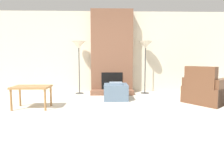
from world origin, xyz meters
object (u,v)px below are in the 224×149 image
(ottoman, at_px, (116,92))
(side_table, at_px, (32,89))
(floor_lamp_left, at_px, (79,47))
(floor_lamp_right, at_px, (146,47))
(armchair, at_px, (204,91))

(ottoman, height_order, side_table, side_table)
(floor_lamp_left, relative_size, floor_lamp_right, 1.00)
(side_table, distance_m, floor_lamp_right, 3.41)
(armchair, relative_size, floor_lamp_left, 0.73)
(ottoman, bearing_deg, side_table, -157.04)
(armchair, height_order, side_table, armchair)
(ottoman, xyz_separation_m, side_table, (-1.86, -0.79, 0.21))
(ottoman, height_order, floor_lamp_right, floor_lamp_right)
(armchair, height_order, floor_lamp_right, floor_lamp_right)
(side_table, bearing_deg, floor_lamp_right, 29.90)
(armchair, bearing_deg, ottoman, 40.51)
(armchair, xyz_separation_m, floor_lamp_left, (-3.24, 1.27, 1.15))
(ottoman, xyz_separation_m, floor_lamp_left, (-1.09, 0.83, 1.22))
(side_table, bearing_deg, armchair, 5.05)
(side_table, distance_m, floor_lamp_left, 2.06)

